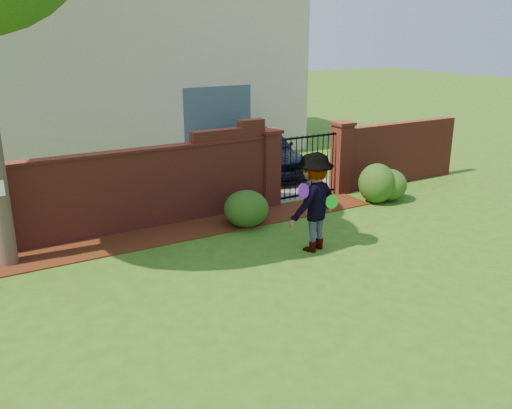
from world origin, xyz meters
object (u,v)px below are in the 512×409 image
car (265,152)px  man (315,203)px  frisbee_green (332,202)px  frisbee_purple (303,191)px

car → man: 5.88m
car → frisbee_green: 5.91m
man → frisbee_purple: (-0.41, -0.19, 0.35)m
frisbee_purple → frisbee_green: 0.79m
car → frisbee_purple: bearing=-108.3°
frisbee_purple → man: bearing=25.0°
car → frisbee_purple: 6.25m
car → man: man is taller
frisbee_green → car: bearing=71.7°
car → frisbee_green: bearing=-102.2°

